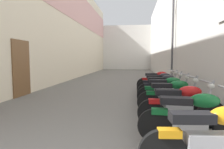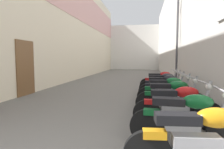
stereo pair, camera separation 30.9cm
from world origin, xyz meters
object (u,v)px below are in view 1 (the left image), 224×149
motorcycle_third (181,104)px  motorcycle_eighth (158,80)px  motorcycle_sixth (163,86)px  motorcycle_second (193,116)px  street_lamp (171,34)px  motorcycle_nearest (214,138)px  motorcycle_fifth (167,90)px  motorcycle_seventh (160,83)px  motorcycle_fourth (172,95)px

motorcycle_third → motorcycle_eighth: bearing=90.0°
motorcycle_third → motorcycle_sixth: size_ratio=1.01×
motorcycle_second → street_lamp: 6.76m
motorcycle_nearest → motorcycle_fifth: size_ratio=1.00×
motorcycle_third → motorcycle_sixth: same height
motorcycle_sixth → motorcycle_fifth: bearing=-90.0°
motorcycle_fifth → street_lamp: 4.30m
motorcycle_second → motorcycle_eighth: 5.32m
motorcycle_sixth → motorcycle_seventh: same height
motorcycle_second → motorcycle_sixth: same height
motorcycle_nearest → street_lamp: 7.59m
motorcycle_third → street_lamp: 5.97m
motorcycle_fifth → motorcycle_nearest: bearing=-90.0°
motorcycle_third → motorcycle_seventh: size_ratio=1.00×
motorcycle_nearest → motorcycle_seventh: 5.24m
motorcycle_fifth → motorcycle_eighth: (0.00, 2.60, 0.00)m
motorcycle_third → motorcycle_fifth: same height
street_lamp → motorcycle_seventh: bearing=-109.2°
motorcycle_second → motorcycle_fourth: size_ratio=1.00×
motorcycle_fourth → motorcycle_fifth: (0.00, 0.85, 0.00)m
motorcycle_second → motorcycle_sixth: (-0.00, 3.54, 0.00)m
motorcycle_fifth → street_lamp: (0.70, 3.66, 2.16)m
motorcycle_sixth → motorcycle_second: bearing=-90.0°
motorcycle_second → motorcycle_fourth: 1.87m
motorcycle_eighth → motorcycle_fifth: bearing=-90.0°
motorcycle_seventh → motorcycle_eighth: bearing=90.0°
motorcycle_seventh → motorcycle_eighth: 0.95m
motorcycle_nearest → motorcycle_third: (0.00, 1.72, 0.00)m
motorcycle_second → motorcycle_fifth: bearing=90.0°
motorcycle_fifth → street_lamp: size_ratio=0.41×
motorcycle_second → motorcycle_third: size_ratio=1.00×
motorcycle_fourth → motorcycle_third: bearing=-90.0°
motorcycle_nearest → motorcycle_second: size_ratio=1.00×
motorcycle_fourth → street_lamp: bearing=81.2°
motorcycle_fourth → motorcycle_sixth: (-0.00, 1.67, 0.00)m
motorcycle_fifth → motorcycle_eighth: 2.60m
motorcycle_third → motorcycle_fourth: size_ratio=1.00×
street_lamp → motorcycle_fifth: bearing=-100.8°
motorcycle_fourth → motorcycle_seventh: same height
motorcycle_nearest → street_lamp: street_lamp is taller
motorcycle_nearest → motorcycle_eighth: (0.00, 6.19, 0.00)m
motorcycle_sixth → motorcycle_nearest: bearing=-90.0°
motorcycle_fifth → motorcycle_seventh: size_ratio=1.00×
motorcycle_second → street_lamp: street_lamp is taller
motorcycle_fourth → street_lamp: (0.70, 4.50, 2.16)m
motorcycle_nearest → motorcycle_seventh: size_ratio=1.00×
motorcycle_third → street_lamp: street_lamp is taller
motorcycle_nearest → motorcycle_seventh: (0.00, 5.24, 0.00)m
motorcycle_third → motorcycle_fifth: 1.87m
motorcycle_third → motorcycle_eighth: same height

